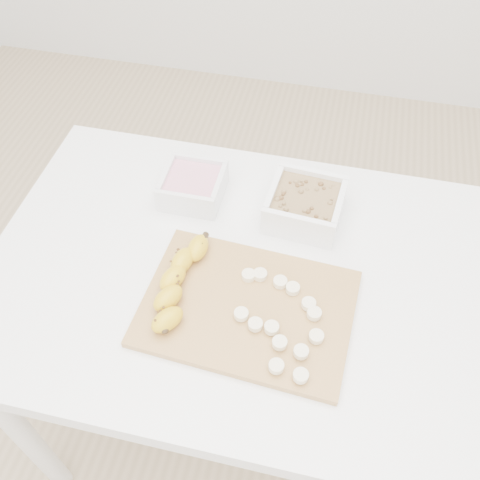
% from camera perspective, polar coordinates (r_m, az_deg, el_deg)
% --- Properties ---
extents(ground, '(3.50, 3.50, 0.00)m').
position_cam_1_polar(ground, '(1.72, -0.23, -18.23)').
color(ground, '#C6AD89').
rests_on(ground, ground).
extents(table, '(1.00, 0.70, 0.75)m').
position_cam_1_polar(table, '(1.13, -0.34, -6.16)').
color(table, white).
rests_on(table, ground).
extents(bowl_yogurt, '(0.13, 0.13, 0.06)m').
position_cam_1_polar(bowl_yogurt, '(1.17, -5.04, 5.82)').
color(bowl_yogurt, white).
rests_on(bowl_yogurt, table).
extents(bowl_granola, '(0.16, 0.16, 0.07)m').
position_cam_1_polar(bowl_granola, '(1.13, 6.95, 3.78)').
color(bowl_granola, white).
rests_on(bowl_granola, table).
extents(cutting_board, '(0.40, 0.30, 0.01)m').
position_cam_1_polar(cutting_board, '(1.00, 0.80, -7.26)').
color(cutting_board, tan).
rests_on(cutting_board, table).
extents(banana, '(0.11, 0.23, 0.04)m').
position_cam_1_polar(banana, '(1.00, -6.57, -4.60)').
color(banana, gold).
rests_on(banana, cutting_board).
extents(banana_slices, '(0.17, 0.22, 0.02)m').
position_cam_1_polar(banana_slices, '(0.97, 4.45, -8.33)').
color(banana_slices, '#F9E9BF').
rests_on(banana_slices, cutting_board).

